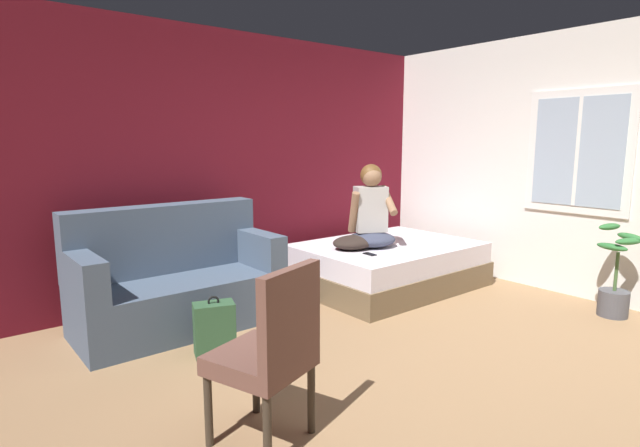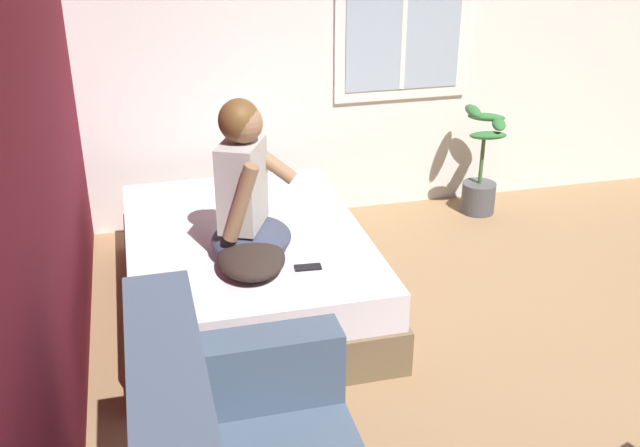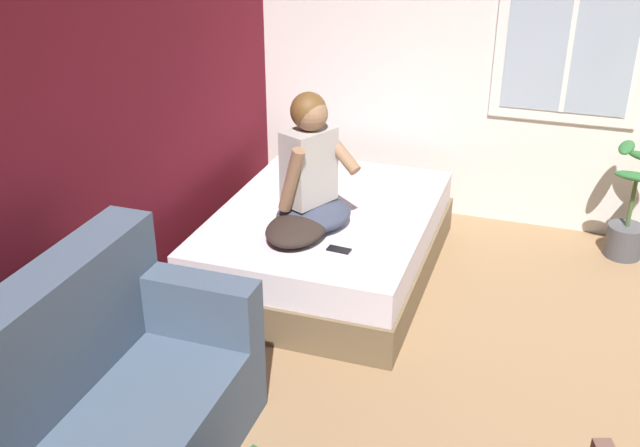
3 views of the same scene
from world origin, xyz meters
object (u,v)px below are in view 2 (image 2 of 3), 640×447
at_px(bed, 247,268).
at_px(cell_phone, 308,267).
at_px(person_seated, 246,193).
at_px(potted_plant, 481,176).
at_px(throw_pillow, 251,258).

height_order(bed, cell_phone, cell_phone).
relative_size(person_seated, potted_plant, 1.03).
bearing_deg(potted_plant, cell_phone, 130.11).
height_order(bed, potted_plant, potted_plant).
bearing_deg(throw_pillow, person_seated, -5.33).
bearing_deg(person_seated, potted_plant, -59.65).
xyz_separation_m(bed, throw_pillow, (-0.47, 0.04, 0.31)).
distance_m(bed, person_seated, 0.65).
bearing_deg(bed, cell_phone, -154.23).
xyz_separation_m(bed, potted_plant, (0.92, -1.97, 0.07)).
xyz_separation_m(throw_pillow, potted_plant, (1.39, -2.01, -0.25)).
bearing_deg(person_seated, throw_pillow, 174.67).
bearing_deg(person_seated, bed, -4.55).
relative_size(bed, person_seated, 2.20).
distance_m(bed, cell_phone, 0.64).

